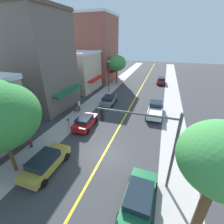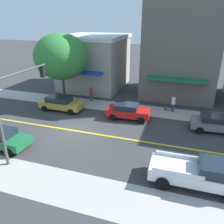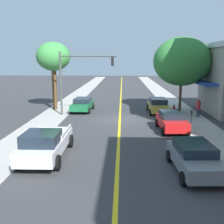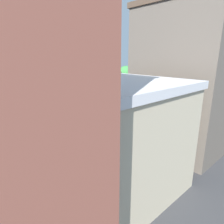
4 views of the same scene
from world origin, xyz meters
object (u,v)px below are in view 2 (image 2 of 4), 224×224
at_px(traffic_light_mast, 16,98).
at_px(red_sedan_left_curb, 128,111).
at_px(gold_sedan_left_curb, 61,103).
at_px(parking_meter, 123,102).
at_px(green_sedan_right_curb, 1,138).
at_px(white_pickup_truck, 201,173).
at_px(fire_hydrant, 65,101).
at_px(street_tree_left_far, 61,57).
at_px(grey_sedan_left_curb, 217,123).
at_px(pedestrian_white_shirt, 173,103).
at_px(pedestrian_red_shirt, 91,94).
at_px(small_dog, 166,107).

xyz_separation_m(traffic_light_mast, red_sedan_left_curb, (-8.21, 5.91, -3.46)).
bearing_deg(gold_sedan_left_curb, parking_meter, 16.09).
bearing_deg(red_sedan_left_curb, traffic_light_mast, -128.23).
relative_size(green_sedan_right_curb, white_pickup_truck, 0.82).
bearing_deg(fire_hydrant, street_tree_left_far, -146.75).
xyz_separation_m(fire_hydrant, grey_sedan_left_curb, (1.91, 15.94, 0.38)).
relative_size(pedestrian_white_shirt, pedestrian_red_shirt, 1.04).
xyz_separation_m(parking_meter, pedestrian_red_shirt, (-1.75, -4.37, -0.03)).
bearing_deg(street_tree_left_far, grey_sedan_left_curb, 80.96).
distance_m(green_sedan_right_curb, pedestrian_red_shirt, 11.97).
height_order(street_tree_left_far, green_sedan_right_curb, street_tree_left_far).
relative_size(gold_sedan_left_curb, pedestrian_white_shirt, 2.55).
relative_size(traffic_light_mast, pedestrian_white_shirt, 3.45).
xyz_separation_m(traffic_light_mast, small_dog, (-11.48, 9.30, -3.86)).
bearing_deg(pedestrian_red_shirt, gold_sedan_left_curb, -156.55).
xyz_separation_m(white_pickup_truck, small_dog, (-11.41, -3.07, -0.49)).
bearing_deg(green_sedan_right_curb, parking_meter, 56.94).
xyz_separation_m(gold_sedan_left_curb, pedestrian_white_shirt, (-3.29, 11.52, 0.17)).
height_order(red_sedan_left_curb, small_dog, red_sedan_left_curb).
xyz_separation_m(traffic_light_mast, gold_sedan_left_curb, (-8.10, -1.49, -3.45)).
distance_m(fire_hydrant, small_dog, 11.39).
bearing_deg(street_tree_left_far, red_sedan_left_curb, 74.39).
relative_size(parking_meter, small_dog, 1.88).
relative_size(red_sedan_left_curb, grey_sedan_left_curb, 0.95).
distance_m(fire_hydrant, pedestrian_white_shirt, 12.11).
height_order(traffic_light_mast, grey_sedan_left_curb, traffic_light_mast).
bearing_deg(white_pickup_truck, red_sedan_left_curb, 127.83).
bearing_deg(street_tree_left_far, pedestrian_white_shirt, 93.86).
height_order(red_sedan_left_curb, gold_sedan_left_curb, gold_sedan_left_curb).
bearing_deg(fire_hydrant, parking_meter, 91.10).
relative_size(fire_hydrant, parking_meter, 0.55).
distance_m(red_sedan_left_curb, green_sedan_right_curb, 11.45).
distance_m(pedestrian_white_shirt, small_dog, 0.93).
bearing_deg(gold_sedan_left_curb, white_pickup_truck, -30.39).
distance_m(street_tree_left_far, green_sedan_right_curb, 11.44).
bearing_deg(white_pickup_truck, gold_sedan_left_curb, 149.32).
height_order(grey_sedan_left_curb, white_pickup_truck, white_pickup_truck).
xyz_separation_m(grey_sedan_left_curb, gold_sedan_left_curb, (-0.16, -15.47, 0.02)).
height_order(gold_sedan_left_curb, pedestrian_red_shirt, pedestrian_red_shirt).
bearing_deg(white_pickup_truck, green_sedan_right_curb, 179.50).
height_order(traffic_light_mast, pedestrian_red_shirt, traffic_light_mast).
relative_size(white_pickup_truck, pedestrian_white_shirt, 3.05).
height_order(gold_sedan_left_curb, small_dog, gold_sedan_left_curb).
height_order(street_tree_left_far, pedestrian_red_shirt, street_tree_left_far).
distance_m(street_tree_left_far, parking_meter, 8.52).
bearing_deg(fire_hydrant, white_pickup_truck, 55.74).
height_order(grey_sedan_left_curb, small_dog, grey_sedan_left_curb).
bearing_deg(gold_sedan_left_curb, traffic_light_mast, -79.89).
bearing_deg(red_sedan_left_curb, gold_sedan_left_curb, 178.41).
distance_m(red_sedan_left_curb, small_dog, 4.73).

